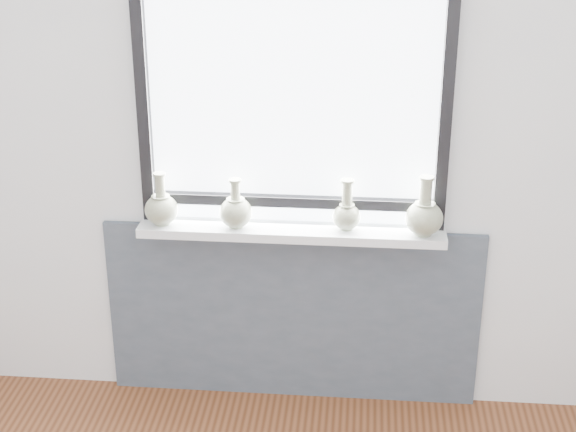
# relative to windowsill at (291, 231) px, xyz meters

# --- Properties ---
(back_wall) EXTENTS (3.60, 0.02, 2.60)m
(back_wall) POSITION_rel_windowsill_xyz_m (0.00, 0.10, 0.42)
(back_wall) COLOR silver
(back_wall) RESTS_ON ground
(apron_panel) EXTENTS (1.70, 0.03, 0.86)m
(apron_panel) POSITION_rel_windowsill_xyz_m (0.00, 0.07, -0.45)
(apron_panel) COLOR #454E5C
(apron_panel) RESTS_ON ground
(windowsill) EXTENTS (1.32, 0.18, 0.04)m
(windowsill) POSITION_rel_windowsill_xyz_m (0.00, 0.00, 0.00)
(windowsill) COLOR white
(windowsill) RESTS_ON apron_panel
(window) EXTENTS (1.30, 0.06, 1.05)m
(window) POSITION_rel_windowsill_xyz_m (0.00, 0.06, 0.56)
(window) COLOR black
(window) RESTS_ON windowsill
(vase_a) EXTENTS (0.14, 0.14, 0.23)m
(vase_a) POSITION_rel_windowsill_xyz_m (-0.56, -0.02, 0.10)
(vase_a) COLOR #969D7F
(vase_a) RESTS_ON windowsill
(vase_b) EXTENTS (0.14, 0.14, 0.22)m
(vase_b) POSITION_rel_windowsill_xyz_m (-0.24, -0.02, 0.09)
(vase_b) COLOR #969D7F
(vase_b) RESTS_ON windowsill
(vase_c) EXTENTS (0.12, 0.12, 0.23)m
(vase_c) POSITION_rel_windowsill_xyz_m (0.24, 0.00, 0.09)
(vase_c) COLOR #969D7F
(vase_c) RESTS_ON windowsill
(vase_d) EXTENTS (0.16, 0.16, 0.26)m
(vase_d) POSITION_rel_windowsill_xyz_m (0.56, -0.03, 0.11)
(vase_d) COLOR #969D7F
(vase_d) RESTS_ON windowsill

